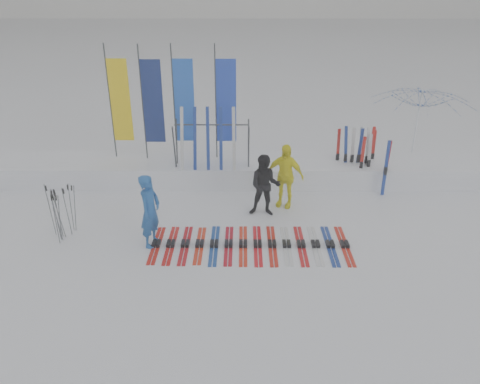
{
  "coord_description": "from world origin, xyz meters",
  "views": [
    {
      "loc": [
        0.26,
        -7.92,
        5.43
      ],
      "look_at": [
        0.2,
        1.6,
        1.0
      ],
      "focal_mm": 35.0,
      "sensor_mm": 36.0,
      "label": 1
    }
  ],
  "objects_px": {
    "person_yellow": "(285,176)",
    "ski_row": "(251,244)",
    "person_blue": "(150,211)",
    "ski_rack": "(212,139)",
    "person_black": "(265,186)",
    "tent_canopy": "(416,131)"
  },
  "relations": [
    {
      "from": "person_yellow",
      "to": "ski_row",
      "type": "distance_m",
      "value": 2.33
    },
    {
      "from": "person_blue",
      "to": "ski_rack",
      "type": "xyz_separation_m",
      "value": [
        1.15,
        3.21,
        0.55
      ]
    },
    {
      "from": "person_black",
      "to": "tent_canopy",
      "type": "relative_size",
      "value": 0.54
    },
    {
      "from": "person_blue",
      "to": "person_black",
      "type": "height_order",
      "value": "person_blue"
    },
    {
      "from": "person_blue",
      "to": "ski_rack",
      "type": "relative_size",
      "value": 0.81
    },
    {
      "from": "ski_row",
      "to": "person_blue",
      "type": "bearing_deg",
      "value": 178.68
    },
    {
      "from": "person_yellow",
      "to": "ski_rack",
      "type": "relative_size",
      "value": 0.82
    },
    {
      "from": "person_yellow",
      "to": "tent_canopy",
      "type": "height_order",
      "value": "tent_canopy"
    },
    {
      "from": "person_blue",
      "to": "tent_canopy",
      "type": "relative_size",
      "value": 0.57
    },
    {
      "from": "ski_row",
      "to": "ski_rack",
      "type": "xyz_separation_m",
      "value": [
        -1.04,
        3.26,
        1.35
      ]
    },
    {
      "from": "person_black",
      "to": "person_yellow",
      "type": "relative_size",
      "value": 0.94
    },
    {
      "from": "ski_row",
      "to": "tent_canopy",
      "type": "bearing_deg",
      "value": 41.23
    },
    {
      "from": "tent_canopy",
      "to": "ski_row",
      "type": "relative_size",
      "value": 0.67
    },
    {
      "from": "person_blue",
      "to": "ski_row",
      "type": "relative_size",
      "value": 0.38
    },
    {
      "from": "person_yellow",
      "to": "ski_row",
      "type": "xyz_separation_m",
      "value": [
        -0.87,
        -2.0,
        -0.8
      ]
    },
    {
      "from": "tent_canopy",
      "to": "ski_row",
      "type": "distance_m",
      "value": 6.6
    },
    {
      "from": "person_yellow",
      "to": "tent_canopy",
      "type": "bearing_deg",
      "value": 51.25
    },
    {
      "from": "ski_row",
      "to": "ski_rack",
      "type": "height_order",
      "value": "ski_rack"
    },
    {
      "from": "person_yellow",
      "to": "ski_rack",
      "type": "distance_m",
      "value": 2.35
    },
    {
      "from": "person_yellow",
      "to": "tent_canopy",
      "type": "relative_size",
      "value": 0.57
    },
    {
      "from": "person_yellow",
      "to": "tent_canopy",
      "type": "distance_m",
      "value": 4.62
    },
    {
      "from": "ski_rack",
      "to": "tent_canopy",
      "type": "bearing_deg",
      "value": 9.69
    }
  ]
}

